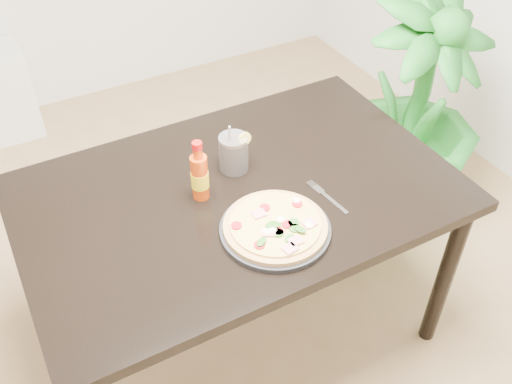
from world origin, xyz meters
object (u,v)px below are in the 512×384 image
dining_table (239,208)px  fork (326,196)px  plate (275,230)px  cola_cup (234,154)px  pizza (276,225)px  houseplant (415,110)px  hot_sauce_bottle (200,176)px

dining_table → fork: bearing=-36.1°
dining_table → plate: 0.24m
cola_cup → pizza: bearing=-95.0°
plate → dining_table: bearing=92.1°
dining_table → houseplant: houseplant is taller
pizza → fork: bearing=15.1°
dining_table → fork: fork is taller
plate → pizza: pizza is taller
cola_cup → houseplant: 1.06m
pizza → hot_sauce_bottle: size_ratio=1.46×
fork → houseplant: bearing=23.5°
dining_table → hot_sauce_bottle: hot_sauce_bottle is taller
plate → hot_sauce_bottle: hot_sauce_bottle is taller
fork → houseplant: 0.96m
hot_sauce_bottle → houseplant: bearing=13.5°
pizza → houseplant: bearing=27.2°
houseplant → dining_table: bearing=-163.7°
pizza → cola_cup: size_ratio=1.66×
hot_sauce_bottle → fork: hot_sauce_bottle is taller
fork → pizza: bearing=-171.5°
hot_sauce_bottle → cola_cup: bearing=26.1°
pizza → cola_cup: bearing=85.0°
dining_table → cola_cup: bearing=70.1°
dining_table → houseplant: 1.09m
pizza → houseplant: 1.19m
dining_table → hot_sauce_bottle: bearing=167.8°
pizza → fork: pizza is taller
hot_sauce_bottle → fork: (0.35, -0.19, -0.08)m
dining_table → pizza: bearing=-87.8°
pizza → houseplant: size_ratio=0.28×
hot_sauce_bottle → pizza: bearing=-63.1°
hot_sauce_bottle → plate: bearing=-63.0°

